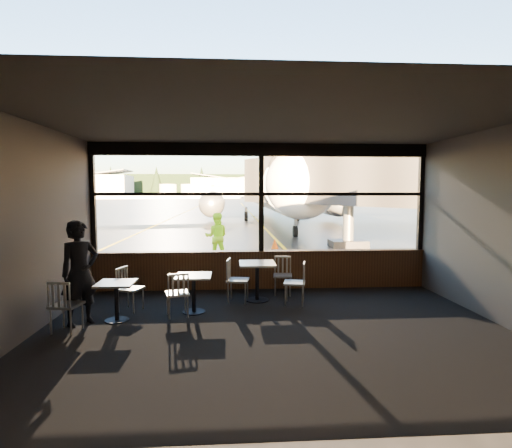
{
  "coord_description": "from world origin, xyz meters",
  "views": [
    {
      "loc": [
        -0.74,
        -9.56,
        2.35
      ],
      "look_at": [
        -0.06,
        1.0,
        1.5
      ],
      "focal_mm": 28.0,
      "sensor_mm": 36.0,
      "label": 1
    }
  ],
  "objects": [
    {
      "name": "window_transom",
      "position": [
        0.0,
        0.0,
        2.3
      ],
      "size": [
        8.0,
        0.1,
        0.08
      ],
      "primitive_type": "cube",
      "color": "black",
      "rests_on": "ground"
    },
    {
      "name": "fuel_tank_a",
      "position": [
        -30.0,
        182.0,
        3.0
      ],
      "size": [
        8.0,
        8.0,
        6.0
      ],
      "primitive_type": "cylinder",
      "color": "silver",
      "rests_on": "ground_plane"
    },
    {
      "name": "mullion_right",
      "position": [
        3.95,
        0.0,
        2.2
      ],
      "size": [
        0.12,
        0.12,
        2.6
      ],
      "primitive_type": "cube",
      "color": "black",
      "rests_on": "ground"
    },
    {
      "name": "chair_near_w",
      "position": [
        -0.59,
        -1.18,
        0.47
      ],
      "size": [
        0.59,
        0.59,
        0.93
      ],
      "primitive_type": null,
      "rotation": [
        0.0,
        0.0,
        -1.74
      ],
      "color": "#AAA599",
      "rests_on": "carpet_floor"
    },
    {
      "name": "chair_mid_s",
      "position": [
        -1.75,
        -2.1,
        0.44
      ],
      "size": [
        0.58,
        0.58,
        0.87
      ],
      "primitive_type": null,
      "rotation": [
        0.0,
        0.0,
        0.24
      ],
      "color": "beige",
      "rests_on": "carpet_floor"
    },
    {
      "name": "carpet_floor",
      "position": [
        0.0,
        -3.0,
        0.01
      ],
      "size": [
        8.0,
        6.0,
        0.01
      ],
      "primitive_type": "cube",
      "color": "black",
      "rests_on": "ground"
    },
    {
      "name": "passenger",
      "position": [
        -3.39,
        -2.45,
        0.93
      ],
      "size": [
        0.79,
        0.79,
        1.86
      ],
      "primitive_type": "imported",
      "rotation": [
        0.0,
        0.0,
        0.78
      ],
      "color": "black",
      "rests_on": "carpet_floor"
    },
    {
      "name": "wall_right",
      "position": [
        4.0,
        -3.0,
        1.75
      ],
      "size": [
        0.04,
        6.0,
        3.5
      ],
      "primitive_type": "cube",
      "color": "#4D443D",
      "rests_on": "ground"
    },
    {
      "name": "ceiling",
      "position": [
        0.0,
        -3.0,
        3.5
      ],
      "size": [
        8.0,
        6.0,
        0.04
      ],
      "primitive_type": "cube",
      "color": "#38332D",
      "rests_on": "ground"
    },
    {
      "name": "jet_bridge",
      "position": [
        3.6,
        5.5,
        2.43
      ],
      "size": [
        9.1,
        11.12,
        4.85
      ],
      "primitive_type": null,
      "color": "#2B2B2E",
      "rests_on": "ground_plane"
    },
    {
      "name": "fuel_tank_b",
      "position": [
        -20.0,
        182.0,
        3.0
      ],
      "size": [
        8.0,
        8.0,
        6.0
      ],
      "primitive_type": "cylinder",
      "color": "silver",
      "rests_on": "ground_plane"
    },
    {
      "name": "wall_back",
      "position": [
        0.0,
        -6.0,
        1.75
      ],
      "size": [
        8.0,
        0.04,
        3.5
      ],
      "primitive_type": "cube",
      "color": "#4D443D",
      "rests_on": "ground"
    },
    {
      "name": "fuel_tank_c",
      "position": [
        -10.0,
        182.0,
        3.0
      ],
      "size": [
        8.0,
        8.0,
        6.0
      ],
      "primitive_type": "cylinder",
      "color": "silver",
      "rests_on": "ground_plane"
    },
    {
      "name": "ground_crew",
      "position": [
        -1.22,
        4.06,
        0.82
      ],
      "size": [
        0.8,
        0.63,
        1.64
      ],
      "primitive_type": "imported",
      "rotation": [
        0.0,
        0.0,
        3.13
      ],
      "color": "#BFF219",
      "rests_on": "ground_plane"
    },
    {
      "name": "hangar_right",
      "position": [
        60.0,
        178.0,
        6.0
      ],
      "size": [
        50.0,
        20.0,
        12.0
      ],
      "primitive_type": null,
      "color": "silver",
      "rests_on": "ground_plane"
    },
    {
      "name": "chair_left_s",
      "position": [
        -3.49,
        -2.82,
        0.45
      ],
      "size": [
        0.58,
        0.58,
        0.9
      ],
      "primitive_type": null,
      "rotation": [
        0.0,
        0.0,
        -0.19
      ],
      "color": "#BDB7AA",
      "rests_on": "carpet_floor"
    },
    {
      "name": "hangar_mid",
      "position": [
        0.0,
        185.0,
        5.0
      ],
      "size": [
        38.0,
        15.0,
        10.0
      ],
      "primitive_type": null,
      "color": "silver",
      "rests_on": "ground_plane"
    },
    {
      "name": "hangar_left",
      "position": [
        -70.0,
        180.0,
        5.5
      ],
      "size": [
        45.0,
        18.0,
        11.0
      ],
      "primitive_type": null,
      "color": "silver",
      "rests_on": "ground_plane"
    },
    {
      "name": "mullion_left",
      "position": [
        -3.95,
        0.0,
        2.2
      ],
      "size": [
        0.12,
        0.12,
        2.6
      ],
      "primitive_type": "cube",
      "color": "black",
      "rests_on": "ground"
    },
    {
      "name": "cone_nose",
      "position": [
        1.09,
        6.75,
        0.21
      ],
      "size": [
        0.31,
        0.31,
        0.43
      ],
      "primitive_type": "cone",
      "color": "#EB4E07",
      "rests_on": "ground_plane"
    },
    {
      "name": "chair_near_e",
      "position": [
        0.59,
        -1.44,
        0.45
      ],
      "size": [
        0.59,
        0.59,
        0.9
      ],
      "primitive_type": null,
      "rotation": [
        0.0,
        0.0,
        1.35
      ],
      "color": "#B1ACA0",
      "rests_on": "carpet_floor"
    },
    {
      "name": "treeline",
      "position": [
        0.0,
        210.0,
        6.0
      ],
      "size": [
        360.0,
        3.0,
        12.0
      ],
      "primitive_type": "cube",
      "color": "black",
      "rests_on": "ground_plane"
    },
    {
      "name": "mullion_centre",
      "position": [
        0.0,
        0.0,
        2.2
      ],
      "size": [
        0.12,
        0.12,
        2.6
      ],
      "primitive_type": "cube",
      "color": "black",
      "rests_on": "ground"
    },
    {
      "name": "chair_near_n",
      "position": [
        0.44,
        -0.63,
        0.44
      ],
      "size": [
        0.54,
        0.54,
        0.88
      ],
      "primitive_type": null,
      "rotation": [
        0.0,
        0.0,
        3.01
      ],
      "color": "#B3ADA1",
      "rests_on": "carpet_floor"
    },
    {
      "name": "airliner",
      "position": [
        2.68,
        22.28,
        5.08
      ],
      "size": [
        27.7,
        33.24,
        10.16
      ],
      "primitive_type": null,
      "rotation": [
        0.0,
        0.0,
        0.0
      ],
      "color": "white",
      "rests_on": "ground_plane"
    },
    {
      "name": "cafe_table_mid",
      "position": [
        -1.46,
        -1.87,
        0.37
      ],
      "size": [
        0.68,
        0.68,
        0.75
      ],
      "primitive_type": null,
      "color": "gray",
      "rests_on": "carpet_floor"
    },
    {
      "name": "cafe_table_left",
      "position": [
        -2.82,
        -2.29,
        0.36
      ],
      "size": [
        0.65,
        0.65,
        0.72
      ],
      "primitive_type": null,
      "color": "gray",
      "rests_on": "carpet_floor"
    },
    {
      "name": "cafe_table_near",
      "position": [
        -0.17,
        -1.11,
        0.42
      ],
      "size": [
        0.76,
        0.76,
        0.84
      ],
      "primitive_type": null,
      "color": "#9C988F",
      "rests_on": "carpet_floor"
    },
    {
      "name": "window_sill",
      "position": [
        0.0,
        0.0,
        0.45
      ],
      "size": [
        8.0,
        0.28,
        0.9
      ],
      "primitive_type": "cube",
      "color": "#4C2B17",
      "rests_on": "ground"
    },
    {
      "name": "wall_left",
      "position": [
        -4.0,
        -3.0,
        1.75
      ],
      "size": [
        0.04,
        6.0,
        3.5
      ],
      "primitive_type": "cube",
      "color": "#4D443D",
      "rests_on": "ground"
    },
    {
      "name": "chair_mid_w",
      "position": [
        -2.71,
        -1.69,
        0.44
      ],
      "size": [
        0.61,
        0.61,
        0.88
      ],
      "primitive_type": null,
      "rotation": [
        0.0,
        0.0,
        -1.91
      ],
      "color": "#B6B1A4",
      "rests_on": "carpet_floor"
    },
    {
      "name": "window_header",
      "position": [
        0.0,
        0.0,
        3.35
      ],
      "size": [
        8.0,
        0.18,
        0.3
      ],
      "primitive_type": "cube",
      "color": "black",
      "rests_on": "ground"
    },
    {
      "name": "ground_plane",
      "position": [
        0.0,
        120.0,
        0.0
      ],
      "size": [
        520.0,
        520.0,
        0.0
      ],
      "primitive_type": "plane",
      "color": "black",
      "rests_on": "ground"
    }
  ]
}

